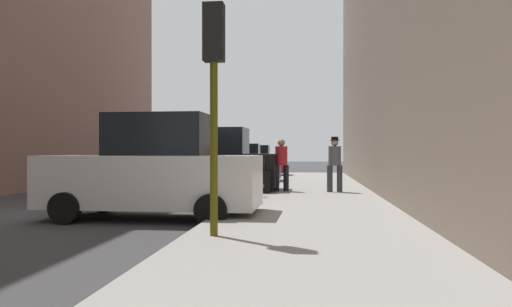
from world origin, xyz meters
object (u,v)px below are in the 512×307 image
parked_white_van (154,171)px  fire_hydrant (257,185)px  parked_blue_sedan (235,165)px  pedestrian_with_beanie (335,161)px  pedestrian_in_red_jacket (281,162)px  parked_red_hatchback (250,162)px  rolling_suitcase (264,182)px  traffic_light (214,68)px  parked_black_suv (212,164)px

parked_white_van → fire_hydrant: (1.80, 3.89, -0.54)m
parked_blue_sedan → pedestrian_with_beanie: (4.13, -5.81, 0.29)m
pedestrian_in_red_jacket → parked_white_van: bearing=-112.0°
parked_red_hatchback → rolling_suitcase: parked_red_hatchback is taller
parked_white_van → pedestrian_in_red_jacket: 6.41m
fire_hydrant → rolling_suitcase: bearing=85.7°
traffic_light → rolling_suitcase: traffic_light is taller
fire_hydrant → pedestrian_in_red_jacket: pedestrian_in_red_jacket is taller
fire_hydrant → pedestrian_in_red_jacket: 2.22m
parked_white_van → pedestrian_in_red_jacket: (2.40, 5.94, 0.07)m
fire_hydrant → pedestrian_in_red_jacket: bearing=73.7°
pedestrian_with_beanie → rolling_suitcase: size_ratio=1.71×
parked_black_suv → pedestrian_in_red_jacket: (2.40, -0.39, 0.07)m
parked_blue_sedan → traffic_light: bearing=-82.7°
parked_black_suv → fire_hydrant: parked_black_suv is taller
pedestrian_with_beanie → traffic_light: bearing=-104.9°
pedestrian_in_red_jacket → pedestrian_with_beanie: pedestrian_with_beanie is taller
parked_black_suv → pedestrian_in_red_jacket: parked_black_suv is taller
pedestrian_with_beanie → rolling_suitcase: (-2.23, -0.57, -0.65)m
parked_blue_sedan → parked_red_hatchback: bearing=90.0°
traffic_light → pedestrian_with_beanie: 9.02m
parked_red_hatchback → traffic_light: traffic_light is taller
parked_blue_sedan → rolling_suitcase: (1.90, -6.38, -0.36)m
fire_hydrant → rolling_suitcase: (0.10, 1.33, -0.01)m
traffic_light → rolling_suitcase: bearing=89.6°
parked_black_suv → rolling_suitcase: parked_black_suv is taller
rolling_suitcase → traffic_light: bearing=-90.4°
traffic_light → parked_black_suv: bearing=101.5°
parked_white_van → rolling_suitcase: bearing=70.0°
parked_blue_sedan → traffic_light: 14.63m
parked_white_van → traffic_light: traffic_light is taller
pedestrian_in_red_jacket → fire_hydrant: bearing=-106.3°
parked_white_van → fire_hydrant: parked_white_van is taller
pedestrian_in_red_jacket → parked_black_suv: bearing=170.7°
rolling_suitcase → fire_hydrant: bearing=-94.3°
parked_blue_sedan → traffic_light: (1.85, -14.39, 1.91)m
parked_black_suv → rolling_suitcase: (1.90, -1.11, -0.54)m
parked_white_van → pedestrian_in_red_jacket: parked_white_van is taller
pedestrian_in_red_jacket → pedestrian_with_beanie: (1.73, -0.15, 0.03)m
parked_black_suv → traffic_light: 9.47m
parked_blue_sedan → traffic_light: traffic_light is taller
parked_red_hatchback → fire_hydrant: (1.80, -13.21, -0.35)m
pedestrian_with_beanie → rolling_suitcase: 2.39m
parked_red_hatchback → pedestrian_in_red_jacket: pedestrian_in_red_jacket is taller
pedestrian_with_beanie → rolling_suitcase: pedestrian_with_beanie is taller
pedestrian_with_beanie → parked_red_hatchback: bearing=110.1°
parked_black_suv → parked_red_hatchback: bearing=90.0°
traffic_light → parked_white_van: bearing=123.6°
parked_blue_sedan → fire_hydrant: bearing=-76.8°
parked_white_van → traffic_light: size_ratio=1.29×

